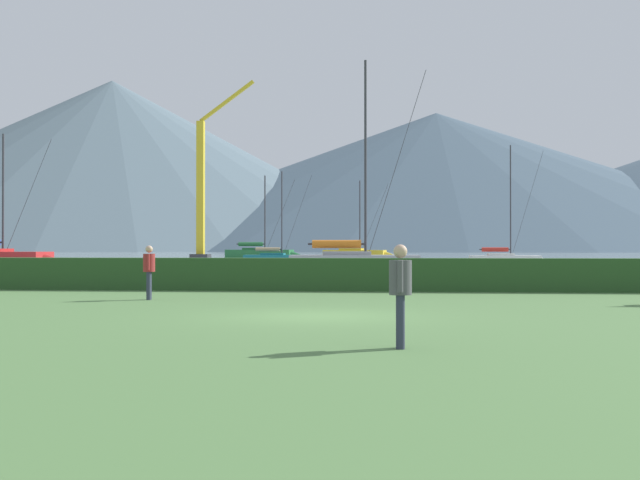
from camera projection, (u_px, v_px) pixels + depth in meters
name	position (u px, v px, depth m)	size (l,w,h in m)	color
ground_plane	(316.00, 316.00, 18.95)	(1000.00, 1000.00, 0.00)	#517A42
harbor_water	(386.00, 255.00, 155.36)	(320.00, 246.00, 0.00)	#8C9EA3
hedge_line	(345.00, 274.00, 29.91)	(80.00, 1.20, 1.20)	#284C23
sailboat_slip_3	(356.00, 254.00, 101.49)	(8.98, 3.82, 9.85)	gold
sailboat_slip_4	(506.00, 259.00, 67.41)	(6.59, 2.07, 10.03)	white
sailboat_slip_5	(277.00, 259.00, 72.27)	(6.56, 2.03, 8.30)	#19707A
sailboat_slip_6	(357.00, 263.00, 46.07)	(8.46, 2.82, 12.18)	#9E9EA3
sailboat_slip_7	(261.00, 254.00, 99.37)	(9.38, 3.59, 10.30)	#236B38
person_seated_viewer	(149.00, 268.00, 24.78)	(0.36, 0.56, 1.65)	#2D3347
person_standing_walker	(400.00, 287.00, 12.92)	(0.36, 0.57, 1.65)	#2D3347
dock_crane	(202.00, 198.00, 90.04)	(7.01, 2.00, 19.97)	#333338
distant_hill_west_ridge	(436.00, 181.00, 399.55)	(358.79, 358.79, 67.29)	#425666
distant_hill_east_ridge	(112.00, 165.00, 378.45)	(294.30, 294.30, 78.92)	slate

